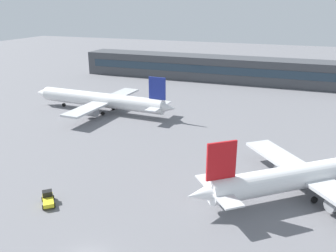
% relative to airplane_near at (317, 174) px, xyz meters
% --- Properties ---
extents(ground_plane, '(400.00, 400.00, 0.00)m').
position_rel_airplane_near_xyz_m(ground_plane, '(-24.83, 13.57, -3.25)').
color(ground_plane, slate).
extents(terminal_building, '(125.33, 12.13, 9.00)m').
position_rel_airplane_near_xyz_m(terminal_building, '(-24.83, 78.69, 1.25)').
color(terminal_building, '#3F4247').
rests_on(terminal_building, ground_plane).
extents(airplane_near, '(35.12, 30.71, 10.67)m').
position_rel_airplane_near_xyz_m(airplane_near, '(0.00, 0.00, 0.00)').
color(airplane_near, white).
rests_on(airplane_near, ground_plane).
extents(airplane_mid, '(44.11, 30.74, 10.89)m').
position_rel_airplane_near_xyz_m(airplane_mid, '(-54.39, 26.48, 0.07)').
color(airplane_mid, silver).
rests_on(airplane_mid, ground_plane).
extents(baggage_tug_yellow, '(3.50, 3.70, 1.75)m').
position_rel_airplane_near_xyz_m(baggage_tug_yellow, '(-37.04, -17.67, -2.45)').
color(baggage_tug_yellow, yellow).
rests_on(baggage_tug_yellow, ground_plane).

